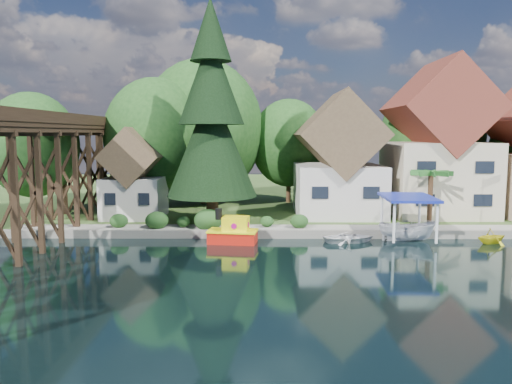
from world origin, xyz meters
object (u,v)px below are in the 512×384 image
(shed, at_px, (134,179))
(boat_canopy, at_px, (407,222))
(conifer, at_px, (211,116))
(boat_yellow, at_px, (492,235))
(house_center, at_px, (438,149))
(tugboat, at_px, (233,232))
(house_left, at_px, (338,163))
(palm_tree, at_px, (431,175))
(trestle_bridge, at_px, (26,170))
(boat_white_a, at_px, (350,237))

(shed, relative_size, boat_canopy, 1.48)
(conifer, bearing_deg, shed, 159.13)
(conifer, xyz_separation_m, boat_yellow, (20.39, -5.54, -8.54))
(house_center, relative_size, boat_canopy, 2.62)
(house_center, relative_size, shed, 1.77)
(shed, relative_size, conifer, 0.44)
(tugboat, distance_m, boat_canopy, 12.69)
(house_left, relative_size, tugboat, 2.97)
(house_center, bearing_deg, conifer, -166.77)
(palm_tree, relative_size, boat_canopy, 0.87)
(house_left, height_order, palm_tree, house_left)
(house_center, distance_m, shed, 27.20)
(trestle_bridge, bearing_deg, conifer, 28.85)
(trestle_bridge, relative_size, shed, 5.63)
(boat_canopy, bearing_deg, palm_tree, 53.05)
(house_left, distance_m, boat_canopy, 10.26)
(tugboat, relative_size, boat_yellow, 1.58)
(trestle_bridge, distance_m, house_left, 25.42)
(tugboat, bearing_deg, boat_white_a, 2.64)
(boat_canopy, relative_size, boat_yellow, 2.25)
(house_left, xyz_separation_m, boat_canopy, (3.70, -8.82, -3.73))
(boat_canopy, bearing_deg, boat_yellow, -8.97)
(trestle_bridge, height_order, palm_tree, trestle_bridge)
(conifer, xyz_separation_m, boat_canopy, (14.65, -4.63, -7.74))
(boat_yellow, bearing_deg, palm_tree, 12.45)
(conifer, distance_m, palm_tree, 18.18)
(trestle_bridge, bearing_deg, palm_tree, 11.24)
(house_left, bearing_deg, shed, -175.23)
(house_center, distance_m, boat_canopy, 11.83)
(trestle_bridge, bearing_deg, shed, 61.81)
(boat_canopy, bearing_deg, house_left, 112.77)
(house_center, relative_size, palm_tree, 3.01)
(shed, bearing_deg, boat_white_a, -23.84)
(trestle_bridge, distance_m, boat_white_a, 23.05)
(trestle_bridge, height_order, house_left, house_left)
(house_center, xyz_separation_m, tugboat, (-17.95, -10.10, -5.66))
(shed, height_order, palm_tree, shed)
(trestle_bridge, height_order, boat_yellow, trestle_bridge)
(shed, bearing_deg, boat_canopy, -18.63)
(house_left, relative_size, boat_canopy, 2.08)
(conifer, height_order, tugboat, conifer)
(house_left, bearing_deg, house_center, 3.18)
(palm_tree, distance_m, boat_canopy, 5.77)
(tugboat, relative_size, boat_white_a, 1.00)
(conifer, relative_size, boat_canopy, 3.40)
(house_left, relative_size, boat_white_a, 2.98)
(house_left, bearing_deg, conifer, -159.06)
(shed, relative_size, boat_white_a, 2.12)
(boat_white_a, distance_m, boat_canopy, 4.39)
(boat_white_a, bearing_deg, boat_canopy, -95.72)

